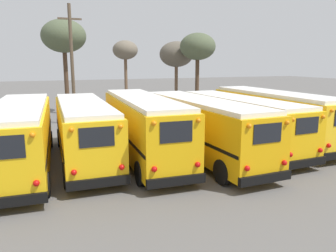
# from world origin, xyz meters

# --- Properties ---
(ground_plane) EXTENTS (160.00, 160.00, 0.00)m
(ground_plane) POSITION_xyz_m (0.00, 0.00, 0.00)
(ground_plane) COLOR #5B5956
(school_bus_0) EXTENTS (3.09, 10.72, 3.13)m
(school_bus_0) POSITION_xyz_m (-7.36, 0.19, 1.70)
(school_bus_0) COLOR yellow
(school_bus_0) RESTS_ON ground
(school_bus_1) EXTENTS (2.73, 9.90, 3.09)m
(school_bus_1) POSITION_xyz_m (-4.42, 0.33, 1.69)
(school_bus_1) COLOR yellow
(school_bus_1) RESTS_ON ground
(school_bus_2) EXTENTS (2.94, 10.49, 3.28)m
(school_bus_2) POSITION_xyz_m (-1.47, -0.29, 1.79)
(school_bus_2) COLOR #EAAA0F
(school_bus_2) RESTS_ON ground
(school_bus_3) EXTENTS (2.77, 10.75, 3.14)m
(school_bus_3) POSITION_xyz_m (1.47, -1.20, 1.72)
(school_bus_3) COLOR #E5A00C
(school_bus_3) RESTS_ON ground
(school_bus_4) EXTENTS (2.80, 10.43, 3.02)m
(school_bus_4) POSITION_xyz_m (4.42, -0.35, 1.66)
(school_bus_4) COLOR #EAAA0F
(school_bus_4) RESTS_ON ground
(school_bus_5) EXTENTS (2.65, 10.73, 3.21)m
(school_bus_5) POSITION_xyz_m (7.36, 0.21, 1.75)
(school_bus_5) COLOR yellow
(school_bus_5) RESTS_ON ground
(utility_pole) EXTENTS (1.80, 0.26, 9.47)m
(utility_pole) POSITION_xyz_m (-3.78, 10.91, 4.92)
(utility_pole) COLOR brown
(utility_pole) RESTS_ON ground
(bare_tree_0) EXTENTS (3.89, 3.89, 8.16)m
(bare_tree_0) POSITION_xyz_m (10.08, 16.42, 6.61)
(bare_tree_0) COLOR #473323
(bare_tree_0) RESTS_ON ground
(bare_tree_1) EXTENTS (3.99, 3.99, 7.45)m
(bare_tree_1) POSITION_xyz_m (9.08, 19.98, 5.90)
(bare_tree_1) COLOR brown
(bare_tree_1) RESTS_ON ground
(bare_tree_2) EXTENTS (4.17, 4.17, 9.04)m
(bare_tree_2) POSITION_xyz_m (-3.81, 16.98, 7.39)
(bare_tree_2) COLOR #473323
(bare_tree_2) RESTS_ON ground
(bare_tree_3) EXTENTS (2.73, 2.73, 7.35)m
(bare_tree_3) POSITION_xyz_m (2.68, 19.14, 6.19)
(bare_tree_3) COLOR brown
(bare_tree_3) RESTS_ON ground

